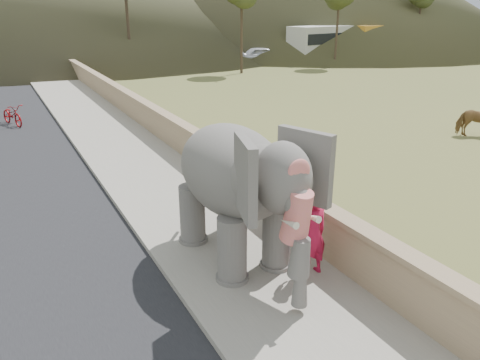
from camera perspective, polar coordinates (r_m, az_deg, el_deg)
name	(u,v)px	position (r m, az deg, el deg)	size (l,w,h in m)	color
walkway	(157,182)	(13.93, -10.08, -0.20)	(3.00, 120.00, 0.15)	#9E9687
parapet	(208,158)	(14.32, -3.94, 2.68)	(0.30, 120.00, 1.10)	tan
cow	(478,120)	(20.82, 27.06, 6.54)	(0.72, 1.58, 1.34)	brown
distant_car	(263,55)	(42.57, 2.87, 14.97)	(1.70, 4.23, 1.44)	silver
bus_white	(339,43)	(46.10, 11.98, 16.05)	(2.50, 11.00, 3.10)	beige
bus_orange	(396,41)	(49.76, 18.53, 15.77)	(2.50, 11.00, 3.10)	orange
elephant_and_man	(233,190)	(9.17, -0.80, -1.20)	(2.29, 3.95, 2.82)	slate
motorcyclist	(3,110)	(22.61, -26.91, 7.57)	(1.82, 1.87, 1.79)	maroon
trees	(93,22)	(28.93, -17.51, 17.90)	(47.22, 37.83, 9.26)	#473828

